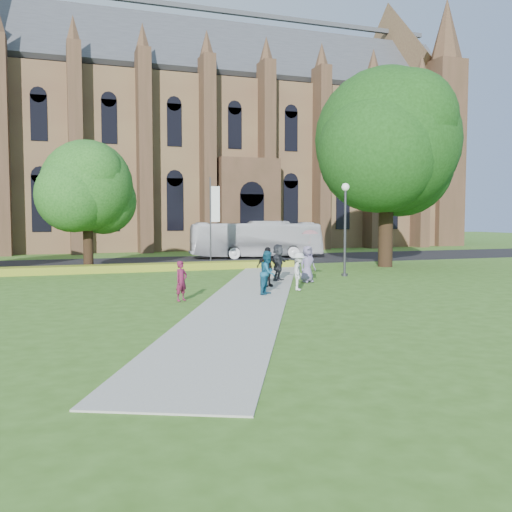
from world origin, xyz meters
name	(u,v)px	position (x,y,z in m)	size (l,w,h in m)	color
ground	(259,298)	(0.00, 0.00, 0.00)	(160.00, 160.00, 0.00)	#395F1C
road	(168,262)	(0.00, 20.00, 0.01)	(160.00, 10.00, 0.02)	black
footpath	(251,294)	(0.00, 1.00, 0.02)	(3.20, 30.00, 0.04)	#B2B2A8
flower_hedge	(157,267)	(-2.00, 13.20, 0.23)	(18.00, 1.40, 0.45)	gold
cathedral	(223,130)	(10.00, 39.73, 12.98)	(52.60, 18.25, 28.00)	brown
streetlamp	(345,218)	(7.50, 6.50, 3.30)	(0.44, 0.44, 5.24)	#38383D
large_tree	(387,141)	(13.00, 11.00, 8.37)	(9.60, 9.60, 13.20)	#332114
street_tree_1	(87,186)	(-6.00, 14.50, 5.22)	(5.60, 5.60, 8.05)	#332114
banner_pole_0	(212,216)	(2.11, 15.20, 3.39)	(0.70, 0.10, 6.00)	#38383D
tour_coach	(256,239)	(7.46, 21.34, 1.51)	(2.50, 10.70, 2.98)	white
pedestrian_0	(181,281)	(-3.27, 0.00, 0.83)	(0.58, 0.38, 1.59)	maroon
pedestrian_1	(268,273)	(0.62, 0.61, 0.97)	(0.91, 0.71, 1.87)	navy
pedestrian_2	(299,271)	(2.43, 1.41, 0.90)	(1.11, 0.64, 1.71)	silver
pedestrian_3	(267,267)	(1.54, 3.14, 0.98)	(1.11, 0.46, 1.89)	black
pedestrian_4	(307,264)	(4.15, 4.24, 0.96)	(0.90, 0.59, 1.84)	slate
pedestrian_5	(278,262)	(2.99, 5.34, 0.99)	(1.76, 0.56, 1.90)	#2A2D33
parasol	(310,239)	(4.33, 4.34, 2.24)	(0.83, 0.83, 0.73)	#CF929F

